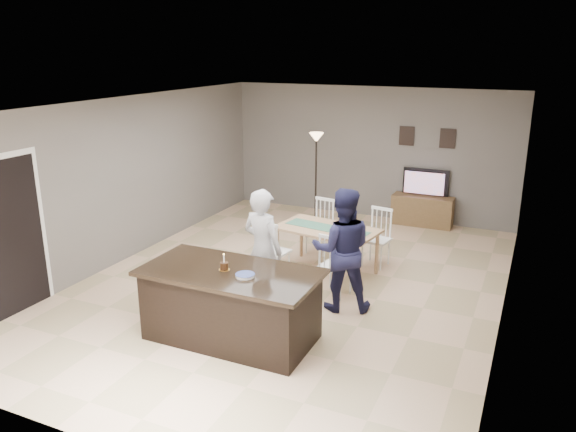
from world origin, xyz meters
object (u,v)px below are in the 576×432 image
at_px(woman, 263,249).
at_px(dining_table, 327,236).
at_px(tv_console, 422,211).
at_px(television, 425,183).
at_px(kitchen_island, 231,304).
at_px(floor_lamp, 316,154).
at_px(birthday_cake, 224,266).
at_px(plate_stack, 245,275).
at_px(man, 342,250).

relative_size(woman, dining_table, 0.85).
height_order(tv_console, television, television).
height_order(kitchen_island, floor_lamp, floor_lamp).
distance_m(kitchen_island, birthday_cake, 0.50).
bearing_deg(woman, dining_table, -90.36).
bearing_deg(plate_stack, woman, 105.95).
xyz_separation_m(plate_stack, dining_table, (0.05, 2.58, -0.31)).
xyz_separation_m(kitchen_island, birthday_cake, (-0.07, -0.01, 0.49)).
distance_m(tv_console, man, 4.26).
xyz_separation_m(dining_table, floor_lamp, (-1.05, 2.15, 0.85)).
distance_m(tv_console, floor_lamp, 2.44).
bearing_deg(plate_stack, floor_lamp, 101.89).
bearing_deg(television, man, 86.66).
distance_m(birthday_cake, dining_table, 2.55).
xyz_separation_m(woman, man, (0.99, 0.41, 0.01)).
bearing_deg(kitchen_island, tv_console, 77.84).
bearing_deg(floor_lamp, man, -62.77).
bearing_deg(man, dining_table, -81.51).
relative_size(plate_stack, floor_lamp, 0.12).
height_order(woman, plate_stack, woman).
height_order(kitchen_island, tv_console, kitchen_island).
height_order(tv_console, woman, woman).
relative_size(kitchen_island, birthday_cake, 10.29).
xyz_separation_m(television, dining_table, (-0.89, -3.16, -0.26)).
distance_m(man, plate_stack, 1.61).
xyz_separation_m(television, woman, (-1.24, -4.70, -0.02)).
bearing_deg(plate_stack, tv_console, 80.56).
height_order(kitchen_island, dining_table, dining_table).
bearing_deg(dining_table, tv_console, 83.05).
xyz_separation_m(man, plate_stack, (-0.69, -1.45, 0.06)).
bearing_deg(dining_table, floor_lamp, 125.16).
bearing_deg(kitchen_island, woman, 92.42).
relative_size(kitchen_island, television, 2.35).
height_order(kitchen_island, plate_stack, plate_stack).
bearing_deg(television, birthday_cake, 77.30).
bearing_deg(television, plate_stack, 80.67).
xyz_separation_m(kitchen_island, tv_console, (1.20, 5.57, -0.15)).
bearing_deg(plate_stack, birthday_cake, 165.38).
xyz_separation_m(tv_console, man, (-0.25, -4.22, 0.55)).
distance_m(tv_console, dining_table, 3.23).
height_order(woman, dining_table, woman).
distance_m(birthday_cake, plate_stack, 0.34).
bearing_deg(kitchen_island, dining_table, 82.85).
distance_m(tv_console, birthday_cake, 5.76).
relative_size(tv_console, floor_lamp, 0.64).
bearing_deg(birthday_cake, man, 53.06).
bearing_deg(dining_table, kitchen_island, -88.04).
relative_size(tv_console, woman, 0.71).
relative_size(tv_console, dining_table, 0.61).
distance_m(kitchen_island, floor_lamp, 4.79).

